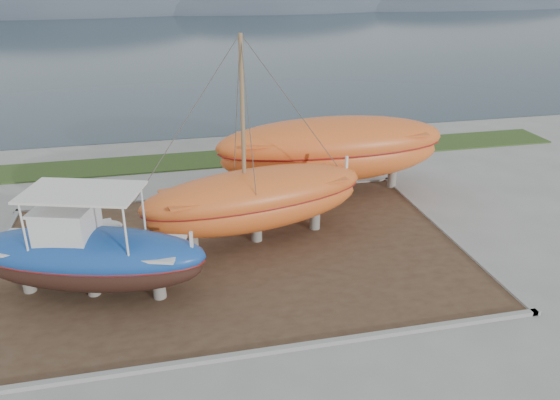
{
  "coord_description": "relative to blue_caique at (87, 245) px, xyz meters",
  "views": [
    {
      "loc": [
        -2.32,
        -14.83,
        10.62
      ],
      "look_at": [
        1.92,
        4.0,
        2.19
      ],
      "focal_mm": 35.0,
      "sensor_mm": 36.0,
      "label": 1
    }
  ],
  "objects": [
    {
      "name": "ground",
      "position": [
        5.07,
        -2.22,
        -2.0
      ],
      "size": [
        140.0,
        140.0,
        0.0
      ],
      "primitive_type": "plane",
      "color": "gray",
      "rests_on": "ground"
    },
    {
      "name": "dirt_patch",
      "position": [
        5.07,
        1.78,
        -1.97
      ],
      "size": [
        18.0,
        12.0,
        0.06
      ],
      "primitive_type": "cube",
      "color": "#422D1E",
      "rests_on": "ground"
    },
    {
      "name": "curb_frame",
      "position": [
        5.07,
        1.78,
        -1.92
      ],
      "size": [
        18.6,
        12.6,
        0.15
      ],
      "primitive_type": null,
      "color": "gray",
      "rests_on": "ground"
    },
    {
      "name": "grass_strip",
      "position": [
        5.07,
        13.28,
        -1.96
      ],
      "size": [
        44.0,
        3.0,
        0.08
      ],
      "primitive_type": "cube",
      "color": "#284219",
      "rests_on": "ground"
    },
    {
      "name": "sea",
      "position": [
        5.07,
        67.78,
        -2.0
      ],
      "size": [
        260.0,
        100.0,
        0.04
      ],
      "primitive_type": null,
      "color": "#1C2E39",
      "rests_on": "ground"
    },
    {
      "name": "mountain_ridge",
      "position": [
        5.07,
        122.78,
        -2.0
      ],
      "size": [
        200.0,
        36.0,
        20.0
      ],
      "primitive_type": null,
      "color": "#333D49",
      "rests_on": "ground"
    },
    {
      "name": "blue_caique",
      "position": [
        0.0,
        0.0,
        0.0
      ],
      "size": [
        8.43,
        4.8,
        3.87
      ],
      "primitive_type": null,
      "rotation": [
        0.0,
        0.0,
        -0.3
      ],
      "color": "#184699",
      "rests_on": "dirt_patch"
    },
    {
      "name": "white_dinghy",
      "position": [
        -0.91,
        3.36,
        -1.38
      ],
      "size": [
        3.88,
        2.05,
        1.11
      ],
      "primitive_type": null,
      "rotation": [
        0.0,
        0.0,
        0.19
      ],
      "color": "silver",
      "rests_on": "dirt_patch"
    },
    {
      "name": "orange_sailboat",
      "position": [
        6.22,
        2.7,
        2.21
      ],
      "size": [
        9.71,
        4.55,
        8.29
      ],
      "primitive_type": null,
      "rotation": [
        0.0,
        0.0,
        0.2
      ],
      "color": "#D85A21",
      "rests_on": "dirt_patch"
    },
    {
      "name": "orange_bare_hull",
      "position": [
        10.74,
        6.95,
        -0.08
      ],
      "size": [
        11.31,
        3.43,
        3.7
      ],
      "primitive_type": null,
      "rotation": [
        0.0,
        0.0,
        -0.0
      ],
      "color": "#D85A21",
      "rests_on": "dirt_patch"
    }
  ]
}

